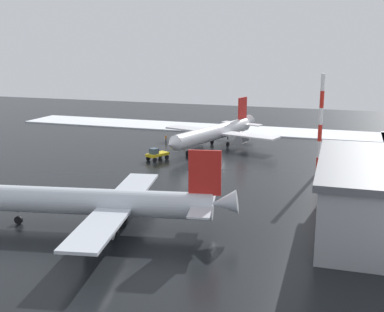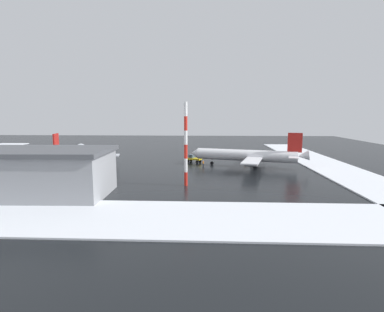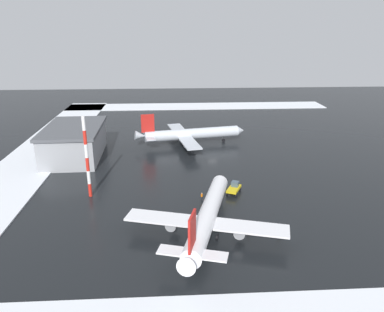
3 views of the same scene
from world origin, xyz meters
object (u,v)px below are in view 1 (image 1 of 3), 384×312
object	(u,v)px
airplane_far_rear	(102,202)
ground_crew_near_tug	(184,141)
ground_crew_beside_wing	(166,138)
ground_crew_by_nose_gear	(197,155)
cargo_hangar	(381,197)
pushback_tug	(157,154)
airplane_parked_portside	(215,132)
antenna_mast	(320,125)

from	to	relation	value
airplane_far_rear	ground_crew_near_tug	bearing A→B (deg)	-92.73
airplane_far_rear	ground_crew_beside_wing	world-z (taller)	airplane_far_rear
ground_crew_beside_wing	ground_crew_near_tug	size ratio (longest dim) A/B	1.00
ground_crew_by_nose_gear	cargo_hangar	size ratio (longest dim) A/B	0.07
pushback_tug	airplane_parked_portside	bearing A→B (deg)	-179.37
ground_crew_beside_wing	cargo_hangar	distance (m)	63.43
airplane_far_rear	cargo_hangar	world-z (taller)	airplane_far_rear
ground_crew_by_nose_gear	pushback_tug	bearing A→B (deg)	160.11
pushback_tug	ground_crew_beside_wing	xyz separation A→B (m)	(17.72, 5.05, -0.31)
airplane_parked_portside	cargo_hangar	xyz separation A→B (m)	(-42.65, -32.83, 1.11)
pushback_tug	cargo_hangar	size ratio (longest dim) A/B	0.20
cargo_hangar	airplane_far_rear	bearing A→B (deg)	104.84
airplane_parked_portside	antenna_mast	distance (m)	29.37
airplane_parked_portside	pushback_tug	bearing A→B (deg)	-9.06
ground_crew_near_tug	ground_crew_by_nose_gear	bearing A→B (deg)	-150.75
antenna_mast	ground_crew_by_nose_gear	bearing A→B (deg)	81.70
ground_crew_near_tug	antenna_mast	size ratio (longest dim) A/B	0.10
ground_crew_beside_wing	cargo_hangar	bearing A→B (deg)	-81.69
pushback_tug	cargo_hangar	world-z (taller)	cargo_hangar
airplane_far_rear	ground_crew_near_tug	xyz separation A→B (m)	(52.33, 7.76, -2.44)
ground_crew_beside_wing	antenna_mast	xyz separation A→B (m)	(-18.01, -36.23, 7.84)
antenna_mast	cargo_hangar	distance (m)	28.07
ground_crew_near_tug	cargo_hangar	size ratio (longest dim) A/B	0.07
pushback_tug	ground_crew_by_nose_gear	world-z (taller)	pushback_tug
ground_crew_beside_wing	cargo_hangar	xyz separation A→B (m)	(-44.19, -45.37, 3.47)
airplane_parked_portside	antenna_mast	world-z (taller)	antenna_mast
pushback_tug	antenna_mast	world-z (taller)	antenna_mast
airplane_far_rear	antenna_mast	bearing A→B (deg)	-134.27
ground_crew_by_nose_gear	cargo_hangar	xyz separation A→B (m)	(-29.65, -32.93, 3.47)
airplane_far_rear	ground_crew_beside_wing	bearing A→B (deg)	-87.68
airplane_far_rear	ground_crew_by_nose_gear	xyz separation A→B (m)	(39.26, 0.46, -2.44)
airplane_far_rear	antenna_mast	world-z (taller)	antenna_mast
cargo_hangar	ground_crew_near_tug	bearing A→B (deg)	41.63
ground_crew_by_nose_gear	ground_crew_beside_wing	world-z (taller)	same
ground_crew_beside_wing	airplane_parked_portside	bearing A→B (deg)	-44.47
pushback_tug	airplane_far_rear	bearing A→B (deg)	37.75
ground_crew_by_nose_gear	ground_crew_near_tug	world-z (taller)	same
ground_crew_near_tug	ground_crew_beside_wing	bearing A→B (deg)	74.20
airplane_far_rear	cargo_hangar	size ratio (longest dim) A/B	1.36
airplane_parked_portside	airplane_far_rear	distance (m)	52.25
ground_crew_beside_wing	antenna_mast	bearing A→B (deg)	-63.88
ground_crew_by_nose_gear	cargo_hangar	world-z (taller)	cargo_hangar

